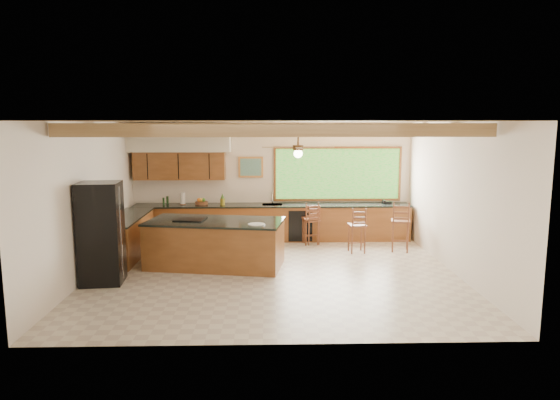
{
  "coord_description": "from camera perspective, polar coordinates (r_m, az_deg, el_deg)",
  "views": [
    {
      "loc": [
        -0.14,
        -9.63,
        2.96
      ],
      "look_at": [
        0.14,
        0.8,
        1.36
      ],
      "focal_mm": 32.0,
      "sensor_mm": 36.0,
      "label": 1
    }
  ],
  "objects": [
    {
      "name": "island",
      "position": [
        10.55,
        -7.4,
        -4.91
      ],
      "size": [
        2.97,
        1.76,
        0.99
      ],
      "rotation": [
        0.0,
        0.0,
        -0.17
      ],
      "color": "brown",
      "rests_on": "ground"
    },
    {
      "name": "bar_stool_d",
      "position": [
        11.6,
        8.84,
        -2.97
      ],
      "size": [
        0.42,
        0.42,
        1.06
      ],
      "rotation": [
        0.0,
        0.0,
        0.09
      ],
      "color": "brown",
      "rests_on": "ground"
    },
    {
      "name": "ground",
      "position": [
        10.08,
        -0.69,
        -8.37
      ],
      "size": [
        7.2,
        7.2,
        0.0
      ],
      "primitive_type": "plane",
      "color": "beige",
      "rests_on": "ground"
    },
    {
      "name": "bar_stool_c",
      "position": [
        11.9,
        13.7,
        -2.47
      ],
      "size": [
        0.52,
        0.52,
        1.19
      ],
      "rotation": [
        0.0,
        0.0,
        -0.24
      ],
      "color": "brown",
      "rests_on": "ground"
    },
    {
      "name": "bar_stool_a",
      "position": [
        12.31,
        3.68,
        -2.44
      ],
      "size": [
        0.45,
        0.45,
        0.98
      ],
      "rotation": [
        0.0,
        0.0,
        0.33
      ],
      "color": "brown",
      "rests_on": "ground"
    },
    {
      "name": "counter_run",
      "position": [
        12.42,
        -4.65,
        -2.89
      ],
      "size": [
        7.12,
        3.1,
        1.22
      ],
      "color": "brown",
      "rests_on": "ground"
    },
    {
      "name": "room_shell",
      "position": [
        10.31,
        -1.7,
        4.56
      ],
      "size": [
        7.27,
        6.54,
        3.02
      ],
      "color": "silver",
      "rests_on": "ground"
    },
    {
      "name": "bar_stool_b",
      "position": [
        12.29,
        3.52,
        -2.2
      ],
      "size": [
        0.45,
        0.45,
        1.07
      ],
      "rotation": [
        0.0,
        0.0,
        0.18
      ],
      "color": "brown",
      "rests_on": "ground"
    },
    {
      "name": "refrigerator",
      "position": [
        9.85,
        -19.77,
        -3.58
      ],
      "size": [
        0.8,
        0.78,
        1.9
      ],
      "rotation": [
        0.0,
        0.0,
        0.09
      ],
      "color": "black",
      "rests_on": "ground"
    }
  ]
}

